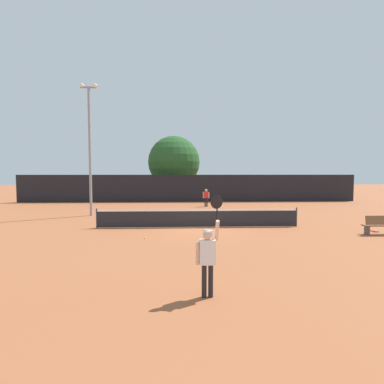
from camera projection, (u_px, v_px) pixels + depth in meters
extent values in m
plane|color=#9E5633|center=(198.00, 227.00, 16.93)|extent=(120.00, 120.00, 0.00)
cube|color=#232328|center=(198.00, 219.00, 16.90)|extent=(11.09, 0.03, 0.91)
cube|color=white|center=(198.00, 211.00, 16.87)|extent=(11.09, 0.04, 0.06)
cylinder|color=#333338|center=(97.00, 218.00, 16.66)|extent=(0.08, 0.08, 1.07)
cylinder|color=#333338|center=(296.00, 217.00, 17.14)|extent=(0.08, 0.08, 1.07)
cube|color=black|center=(189.00, 188.00, 31.68)|extent=(35.04, 0.12, 2.81)
cube|color=white|center=(208.00, 252.00, 7.35)|extent=(0.38, 0.22, 0.60)
sphere|color=beige|center=(208.00, 235.00, 7.33)|extent=(0.23, 0.23, 0.23)
cylinder|color=white|center=(208.00, 231.00, 7.32)|extent=(0.24, 0.24, 0.04)
cylinder|color=black|center=(204.00, 281.00, 7.39)|extent=(0.12, 0.12, 0.81)
cylinder|color=black|center=(211.00, 281.00, 7.40)|extent=(0.12, 0.12, 0.81)
cylinder|color=beige|center=(198.00, 253.00, 7.35)|extent=(0.09, 0.17, 0.57)
cylinder|color=beige|center=(217.00, 230.00, 7.42)|extent=(0.09, 0.32, 0.55)
cylinder|color=black|center=(217.00, 214.00, 7.45)|extent=(0.04, 0.11, 0.28)
ellipsoid|color=black|center=(217.00, 202.00, 7.49)|extent=(0.30, 0.13, 0.36)
cube|color=red|center=(206.00, 195.00, 27.14)|extent=(0.38, 0.22, 0.57)
sphere|color=beige|center=(206.00, 191.00, 27.12)|extent=(0.22, 0.22, 0.22)
cylinder|color=white|center=(206.00, 189.00, 27.11)|extent=(0.23, 0.23, 0.04)
cylinder|color=black|center=(205.00, 202.00, 27.18)|extent=(0.12, 0.12, 0.77)
cylinder|color=black|center=(207.00, 202.00, 27.19)|extent=(0.12, 0.12, 0.77)
cylinder|color=beige|center=(203.00, 195.00, 27.14)|extent=(0.09, 0.17, 0.54)
cylinder|color=beige|center=(209.00, 195.00, 27.16)|extent=(0.09, 0.15, 0.54)
sphere|color=#CCE033|center=(145.00, 238.00, 13.95)|extent=(0.07, 0.07, 0.07)
cylinder|color=black|center=(376.00, 232.00, 15.50)|extent=(0.28, 0.04, 0.04)
ellipsoid|color=red|center=(372.00, 231.00, 15.81)|extent=(0.28, 0.36, 0.04)
cube|color=brown|center=(381.00, 225.00, 14.92)|extent=(1.80, 0.40, 0.06)
cube|color=brown|center=(384.00, 220.00, 14.72)|extent=(1.80, 0.12, 0.44)
cube|color=#4C4C51|center=(367.00, 230.00, 14.91)|extent=(0.08, 0.36, 0.45)
cylinder|color=gray|center=(90.00, 153.00, 21.25)|extent=(0.18, 0.18, 8.83)
cube|color=gray|center=(89.00, 87.00, 20.97)|extent=(1.10, 0.10, 0.10)
sphere|color=#F2EDCC|center=(82.00, 85.00, 20.94)|extent=(0.28, 0.28, 0.28)
sphere|color=#F2EDCC|center=(95.00, 86.00, 20.98)|extent=(0.28, 0.28, 0.28)
cylinder|color=brown|center=(174.00, 190.00, 35.80)|extent=(0.56, 0.56, 2.01)
sphere|color=#235123|center=(174.00, 162.00, 35.59)|extent=(6.03, 6.03, 6.03)
cube|color=red|center=(130.00, 191.00, 40.08)|extent=(2.25, 4.35, 0.90)
cube|color=#2D333D|center=(129.00, 185.00, 39.73)|extent=(1.88, 2.34, 0.64)
cylinder|color=black|center=(125.00, 193.00, 41.46)|extent=(0.22, 0.60, 0.60)
cylinder|color=black|center=(138.00, 193.00, 41.53)|extent=(0.22, 0.60, 0.60)
cylinder|color=black|center=(121.00, 194.00, 38.66)|extent=(0.22, 0.60, 0.60)
cylinder|color=black|center=(135.00, 194.00, 38.74)|extent=(0.22, 0.60, 0.60)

